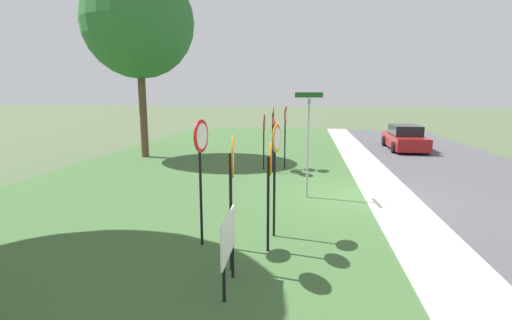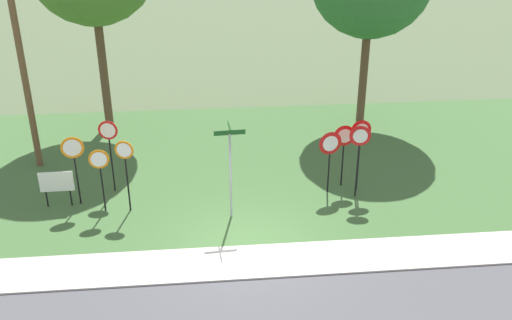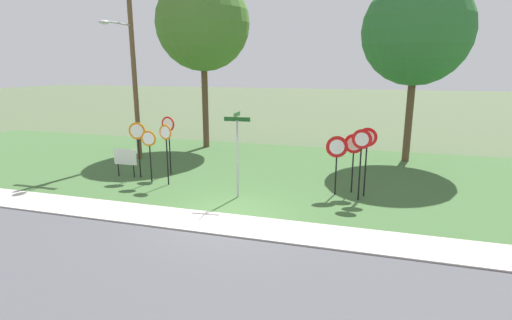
# 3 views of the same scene
# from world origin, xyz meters

# --- Properties ---
(ground_plane) EXTENTS (160.00, 160.00, 0.00)m
(ground_plane) POSITION_xyz_m (0.00, 0.00, 0.00)
(ground_plane) COLOR #4C5B3D
(road_asphalt) EXTENTS (44.00, 6.40, 0.01)m
(road_asphalt) POSITION_xyz_m (0.00, -4.80, 0.01)
(road_asphalt) COLOR #4C4C51
(road_asphalt) RESTS_ON ground_plane
(sidewalk_strip) EXTENTS (44.00, 1.60, 0.06)m
(sidewalk_strip) POSITION_xyz_m (0.00, -0.80, 0.03)
(sidewalk_strip) COLOR #BCB7AD
(sidewalk_strip) RESTS_ON ground_plane
(grass_median) EXTENTS (44.00, 12.00, 0.04)m
(grass_median) POSITION_xyz_m (0.00, 6.00, 0.02)
(grass_median) COLOR #3D6033
(grass_median) RESTS_ON ground_plane
(stop_sign_near_left) EXTENTS (0.64, 0.11, 2.20)m
(stop_sign_near_left) POSITION_xyz_m (-4.41, 2.47, 1.61)
(stop_sign_near_left) COLOR black
(stop_sign_near_left) RESTS_ON grass_median
(stop_sign_near_right) EXTENTS (0.66, 0.13, 2.61)m
(stop_sign_near_right) POSITION_xyz_m (-4.28, 3.87, 1.92)
(stop_sign_near_right) COLOR black
(stop_sign_near_right) RESTS_ON grass_median
(stop_sign_far_left) EXTENTS (0.72, 0.16, 2.43)m
(stop_sign_far_left) POSITION_xyz_m (-5.31, 3.03, 1.81)
(stop_sign_far_left) COLOR black
(stop_sign_far_left) RESTS_ON grass_median
(stop_sign_far_center) EXTENTS (0.60, 0.14, 2.48)m
(stop_sign_far_center) POSITION_xyz_m (-3.60, 2.43, 1.80)
(stop_sign_far_center) COLOR black
(stop_sign_far_center) RESTS_ON grass_median
(yield_sign_near_left) EXTENTS (0.80, 0.19, 2.25)m
(yield_sign_near_left) POSITION_xyz_m (3.09, 3.05, 1.71)
(yield_sign_near_left) COLOR black
(yield_sign_near_left) RESTS_ON grass_median
(yield_sign_near_right) EXTENTS (0.74, 0.10, 2.29)m
(yield_sign_near_right) POSITION_xyz_m (3.67, 3.49, 1.74)
(yield_sign_near_right) COLOR black
(yield_sign_near_right) RESTS_ON grass_median
(yield_sign_far_left) EXTENTS (0.70, 0.13, 2.60)m
(yield_sign_far_left) POSITION_xyz_m (3.96, 2.64, 1.98)
(yield_sign_far_left) COLOR black
(yield_sign_far_left) RESTS_ON grass_median
(yield_sign_far_right) EXTENTS (0.70, 0.11, 2.59)m
(yield_sign_far_right) POSITION_xyz_m (4.14, 3.16, 1.97)
(yield_sign_far_right) COLOR black
(yield_sign_far_right) RESTS_ON grass_median
(street_name_post) EXTENTS (0.96, 0.82, 3.15)m
(street_name_post) POSITION_xyz_m (-0.34, 1.74, 1.90)
(street_name_post) COLOR #9EA0A8
(street_name_post) RESTS_ON grass_median
(utility_pole) EXTENTS (2.10, 2.44, 9.31)m
(utility_pole) POSITION_xyz_m (-7.40, 6.12, 5.05)
(utility_pole) COLOR brown
(utility_pole) RESTS_ON grass_median
(notice_board) EXTENTS (1.10, 0.07, 1.25)m
(notice_board) POSITION_xyz_m (-5.96, 2.98, 0.87)
(notice_board) COLOR black
(notice_board) RESTS_ON grass_median
(oak_tree_left) EXTENTS (5.32, 5.32, 9.78)m
(oak_tree_left) POSITION_xyz_m (-5.30, 10.17, 7.14)
(oak_tree_left) COLOR brown
(oak_tree_left) RESTS_ON grass_median
(oak_tree_right) EXTENTS (5.19, 5.19, 8.99)m
(oak_tree_right) POSITION_xyz_m (6.03, 9.74, 6.42)
(oak_tree_right) COLOR brown
(oak_tree_right) RESTS_ON grass_median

